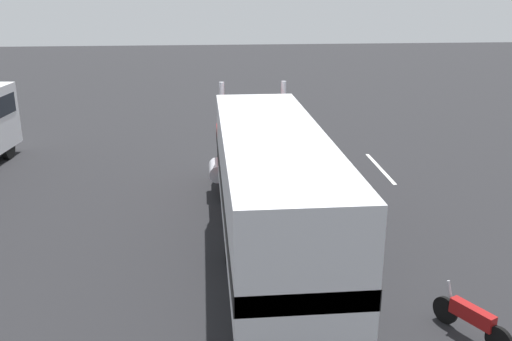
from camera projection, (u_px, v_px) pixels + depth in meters
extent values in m
plane|color=#232326|center=(250.00, 186.00, 22.54)|extent=(120.00, 120.00, 0.00)
cube|color=silver|center=(347.00, 201.00, 20.89)|extent=(4.40, 0.17, 0.01)
cube|color=silver|center=(380.00, 168.00, 24.74)|extent=(4.40, 0.26, 0.01)
cube|color=#B21919|center=(248.00, 142.00, 22.45)|extent=(1.80, 2.50, 1.20)
cube|color=#B21919|center=(252.00, 141.00, 20.78)|extent=(1.40, 2.50, 2.20)
cube|color=silver|center=(246.00, 137.00, 23.34)|extent=(0.08, 2.10, 1.08)
cube|color=black|center=(248.00, 141.00, 22.43)|extent=(1.80, 2.54, 0.36)
cylinder|color=silver|center=(222.00, 129.00, 19.97)|extent=(0.18, 0.18, 3.40)
cylinder|color=silver|center=(283.00, 128.00, 20.17)|extent=(0.18, 0.18, 3.40)
cube|color=silver|center=(272.00, 183.00, 14.60)|extent=(10.50, 2.60, 2.80)
cube|color=black|center=(272.00, 198.00, 14.73)|extent=(10.50, 2.64, 0.44)
cylinder|color=silver|center=(217.00, 170.00, 21.45)|extent=(1.30, 0.64, 0.64)
cylinder|color=black|center=(221.00, 168.00, 22.99)|extent=(1.10, 0.30, 1.10)
cylinder|color=black|center=(274.00, 167.00, 23.19)|extent=(1.10, 0.30, 1.10)
cylinder|color=black|center=(223.00, 187.00, 20.81)|extent=(1.10, 0.30, 1.10)
cylinder|color=black|center=(282.00, 185.00, 21.01)|extent=(1.10, 0.30, 1.10)
cylinder|color=black|center=(230.00, 244.00, 16.13)|extent=(1.10, 0.30, 1.10)
cylinder|color=black|center=(305.00, 241.00, 16.33)|extent=(1.10, 0.30, 1.10)
cylinder|color=#2D3347|center=(358.00, 242.00, 16.60)|extent=(0.18, 0.18, 0.82)
cylinder|color=#2D3347|center=(356.00, 240.00, 16.74)|extent=(0.18, 0.18, 0.82)
cylinder|color=#333338|center=(358.00, 219.00, 16.45)|extent=(0.34, 0.34, 0.58)
sphere|color=tan|center=(359.00, 207.00, 16.33)|extent=(0.23, 0.23, 0.23)
cube|color=black|center=(365.00, 218.00, 16.47)|extent=(0.26, 0.17, 0.36)
cylinder|color=black|center=(8.00, 148.00, 26.01)|extent=(1.02, 0.38, 1.00)
cylinder|color=black|center=(445.00, 310.00, 13.23)|extent=(0.63, 0.39, 0.66)
cylinder|color=black|center=(499.00, 341.00, 12.06)|extent=(0.63, 0.39, 0.66)
cube|color=maroon|center=(472.00, 314.00, 12.56)|extent=(1.09, 0.71, 0.36)
cylinder|color=silver|center=(451.00, 295.00, 13.01)|extent=(0.28, 0.19, 0.69)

